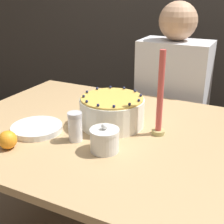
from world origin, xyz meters
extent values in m
cube|color=tan|center=(0.00, 0.00, 0.72)|extent=(1.54, 0.98, 0.03)
cylinder|color=tan|center=(-0.71, 0.43, 0.35)|extent=(0.07, 0.07, 0.71)
cylinder|color=white|center=(-0.11, 0.06, 0.80)|extent=(0.28, 0.28, 0.12)
cylinder|color=gold|center=(-0.11, 0.06, 0.86)|extent=(0.26, 0.26, 0.01)
sphere|color=#23284C|center=(0.01, 0.06, 0.87)|extent=(0.01, 0.01, 0.01)
sphere|color=#23284C|center=(-0.01, 0.12, 0.87)|extent=(0.01, 0.01, 0.01)
sphere|color=#23284C|center=(-0.05, 0.16, 0.87)|extent=(0.01, 0.01, 0.01)
sphere|color=#23284C|center=(-0.11, 0.18, 0.87)|extent=(0.01, 0.01, 0.01)
sphere|color=#23284C|center=(-0.17, 0.16, 0.87)|extent=(0.01, 0.01, 0.01)
sphere|color=#23284C|center=(-0.22, 0.12, 0.87)|extent=(0.01, 0.01, 0.01)
sphere|color=#23284C|center=(-0.23, 0.06, 0.87)|extent=(0.01, 0.01, 0.01)
sphere|color=#23284C|center=(-0.22, 0.00, 0.87)|extent=(0.01, 0.01, 0.01)
sphere|color=#23284C|center=(-0.17, -0.05, 0.87)|extent=(0.01, 0.01, 0.01)
sphere|color=#23284C|center=(-0.11, -0.07, 0.87)|extent=(0.01, 0.01, 0.01)
sphere|color=#23284C|center=(-0.05, -0.05, 0.87)|extent=(0.01, 0.01, 0.01)
sphere|color=#23284C|center=(-0.01, 0.00, 0.87)|extent=(0.01, 0.01, 0.01)
cylinder|color=silver|center=(-0.03, -0.16, 0.77)|extent=(0.10, 0.10, 0.07)
cylinder|color=silver|center=(-0.03, -0.16, 0.82)|extent=(0.11, 0.11, 0.01)
sphere|color=silver|center=(-0.03, -0.16, 0.83)|extent=(0.02, 0.02, 0.02)
cylinder|color=white|center=(-0.17, -0.14, 0.79)|extent=(0.05, 0.05, 0.10)
cylinder|color=silver|center=(-0.17, -0.14, 0.84)|extent=(0.06, 0.06, 0.02)
cylinder|color=silver|center=(-0.36, -0.14, 0.74)|extent=(0.21, 0.21, 0.01)
cylinder|color=silver|center=(-0.36, -0.14, 0.75)|extent=(0.21, 0.21, 0.01)
cylinder|color=silver|center=(-0.36, -0.14, 0.76)|extent=(0.21, 0.21, 0.01)
cylinder|color=tan|center=(0.10, 0.06, 0.75)|extent=(0.05, 0.05, 0.02)
cylinder|color=#CC4C47|center=(0.10, 0.06, 0.92)|extent=(0.02, 0.02, 0.33)
sphere|color=orange|center=(-0.36, -0.30, 0.77)|extent=(0.07, 0.07, 0.07)
cube|color=#473D33|center=(-0.02, 0.69, 0.23)|extent=(0.34, 0.34, 0.45)
cube|color=silver|center=(-0.02, 0.69, 0.73)|extent=(0.40, 0.24, 0.56)
sphere|color=tan|center=(-0.02, 0.69, 1.12)|extent=(0.21, 0.21, 0.21)
camera|label=1|loc=(0.44, -1.05, 1.30)|focal=50.00mm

